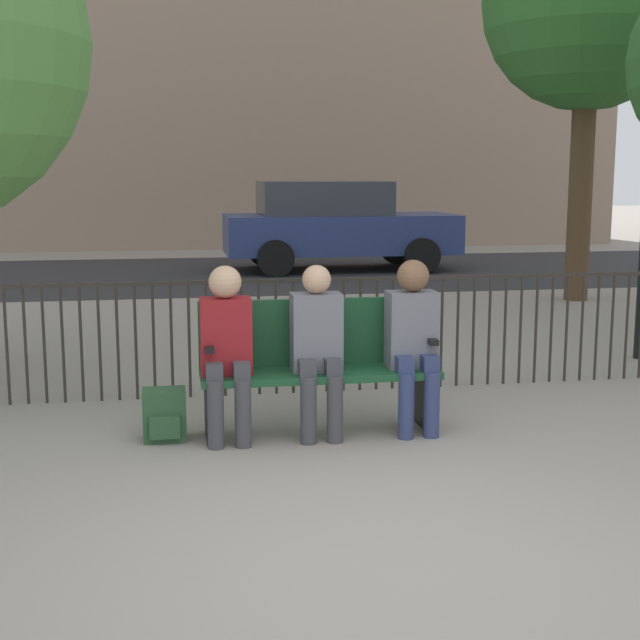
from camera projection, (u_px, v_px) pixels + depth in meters
The scene contains 10 objects.
ground_plane at pixel (396, 561), 4.17m from camera, with size 80.00×80.00×0.00m, color gray.
park_bench at pixel (318, 362), 6.20m from camera, with size 1.64×0.45×0.92m.
seated_person_0 at pixel (226, 343), 5.94m from camera, with size 0.34×0.39×1.19m.
seated_person_1 at pixel (317, 342), 6.04m from camera, with size 0.34×0.39×1.18m.
seated_person_2 at pixel (413, 336), 6.15m from camera, with size 0.34×0.39×1.20m.
backpack at pixel (165, 415), 6.03m from camera, with size 0.29×0.27×0.35m.
fence_railing at pixel (294, 326), 7.25m from camera, with size 9.01×0.03×0.95m.
tree_0 at pixel (589, 4), 11.97m from camera, with size 2.88×2.88×5.49m.
street_surface at pixel (225, 273), 15.83m from camera, with size 24.00×6.00×0.01m.
parked_car_0 at pixel (335, 224), 16.26m from camera, with size 4.20×1.94×1.62m.
Camera 1 is at (-1.02, -3.80, 1.80)m, focal length 50.00 mm.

